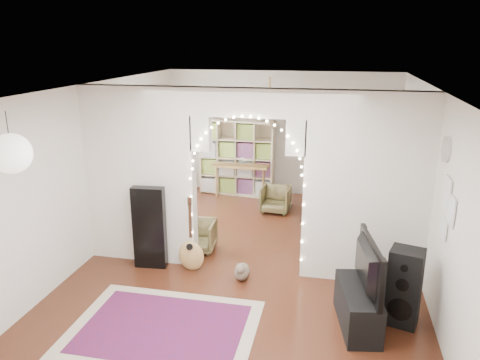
% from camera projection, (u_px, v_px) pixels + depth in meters
% --- Properties ---
extents(floor, '(7.50, 7.50, 0.00)m').
position_uv_depth(floor, '(247.00, 268.00, 7.11)').
color(floor, black).
rests_on(floor, ground).
extents(ceiling, '(5.00, 7.50, 0.02)m').
position_uv_depth(ceiling, '(248.00, 88.00, 6.33)').
color(ceiling, white).
rests_on(ceiling, wall_back).
extents(wall_back, '(5.00, 0.02, 2.70)m').
position_uv_depth(wall_back, '(281.00, 134.00, 10.23)').
color(wall_back, silver).
rests_on(wall_back, floor).
extents(wall_front, '(5.00, 0.02, 2.70)m').
position_uv_depth(wall_front, '(142.00, 339.00, 3.20)').
color(wall_front, silver).
rests_on(wall_front, floor).
extents(wall_left, '(0.02, 7.50, 2.70)m').
position_uv_depth(wall_left, '(89.00, 173.00, 7.22)').
color(wall_left, silver).
rests_on(wall_left, floor).
extents(wall_right, '(0.02, 7.50, 2.70)m').
position_uv_depth(wall_right, '(432.00, 194.00, 6.22)').
color(wall_right, silver).
rests_on(wall_right, floor).
extents(divider_wall, '(5.00, 0.20, 2.70)m').
position_uv_depth(divider_wall, '(248.00, 178.00, 6.70)').
color(divider_wall, silver).
rests_on(divider_wall, floor).
extents(fairy_lights, '(1.64, 0.04, 1.60)m').
position_uv_depth(fairy_lights, '(246.00, 172.00, 6.54)').
color(fairy_lights, '#FFEABF').
rests_on(fairy_lights, divider_wall).
extents(window, '(0.04, 1.20, 1.40)m').
position_uv_depth(window, '(138.00, 140.00, 8.85)').
color(window, white).
rests_on(window, wall_left).
extents(wall_clock, '(0.03, 0.31, 0.31)m').
position_uv_depth(wall_clock, '(447.00, 149.00, 5.44)').
color(wall_clock, white).
rests_on(wall_clock, wall_right).
extents(picture_frames, '(0.02, 0.50, 0.70)m').
position_uv_depth(picture_frames, '(447.00, 209.00, 5.24)').
color(picture_frames, white).
rests_on(picture_frames, wall_right).
extents(paper_lantern, '(0.40, 0.40, 0.40)m').
position_uv_depth(paper_lantern, '(11.00, 154.00, 4.59)').
color(paper_lantern, white).
rests_on(paper_lantern, ceiling).
extents(ceiling_fan, '(1.10, 1.10, 0.30)m').
position_uv_depth(ceiling_fan, '(270.00, 94.00, 8.29)').
color(ceiling_fan, '#B6853C').
rests_on(ceiling_fan, ceiling).
extents(area_rug, '(2.21, 1.66, 0.02)m').
position_uv_depth(area_rug, '(163.00, 328.00, 5.60)').
color(area_rug, maroon).
rests_on(area_rug, floor).
extents(guitar_case, '(0.49, 0.20, 1.26)m').
position_uv_depth(guitar_case, '(150.00, 228.00, 6.98)').
color(guitar_case, black).
rests_on(guitar_case, floor).
extents(acoustic_guitar, '(0.42, 0.25, 0.98)m').
position_uv_depth(acoustic_guitar, '(191.00, 244.00, 6.91)').
color(acoustic_guitar, '#B28747').
rests_on(acoustic_guitar, floor).
extents(tabby_cat, '(0.22, 0.50, 0.33)m').
position_uv_depth(tabby_cat, '(242.00, 271.00, 6.71)').
color(tabby_cat, brown).
rests_on(tabby_cat, floor).
extents(floor_speaker, '(0.45, 0.42, 0.97)m').
position_uv_depth(floor_speaker, '(404.00, 287.00, 5.59)').
color(floor_speaker, black).
rests_on(floor_speaker, floor).
extents(media_console, '(0.57, 1.05, 0.50)m').
position_uv_depth(media_console, '(358.00, 307.00, 5.59)').
color(media_console, black).
rests_on(media_console, floor).
extents(tv, '(0.32, 1.08, 0.62)m').
position_uv_depth(tv, '(361.00, 265.00, 5.43)').
color(tv, black).
rests_on(tv, media_console).
extents(bookcase, '(1.67, 0.62, 1.67)m').
position_uv_depth(bookcase, '(237.00, 157.00, 10.33)').
color(bookcase, beige).
rests_on(bookcase, floor).
extents(dining_table, '(1.21, 0.81, 0.76)m').
position_uv_depth(dining_table, '(243.00, 165.00, 10.26)').
color(dining_table, brown).
rests_on(dining_table, floor).
extents(flower_vase, '(0.19, 0.19, 0.19)m').
position_uv_depth(flower_vase, '(243.00, 158.00, 10.21)').
color(flower_vase, silver).
rests_on(flower_vase, dining_table).
extents(dining_chair_left, '(0.58, 0.59, 0.51)m').
position_uv_depth(dining_chair_left, '(198.00, 236.00, 7.63)').
color(dining_chair_left, brown).
rests_on(dining_chair_left, floor).
extents(dining_chair_right, '(0.59, 0.61, 0.52)m').
position_uv_depth(dining_chair_right, '(276.00, 199.00, 9.35)').
color(dining_chair_right, brown).
rests_on(dining_chair_right, floor).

